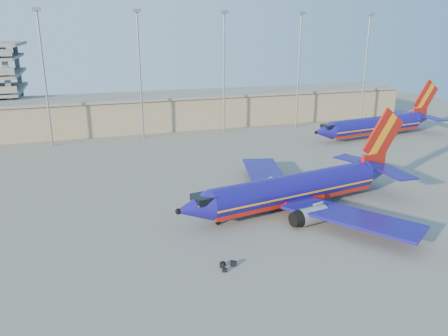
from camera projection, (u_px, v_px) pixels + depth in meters
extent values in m
plane|color=slate|center=(230.00, 207.00, 62.42)|extent=(220.00, 220.00, 0.00)
cube|color=gray|center=(192.00, 110.00, 116.66)|extent=(120.00, 15.00, 8.00)
cube|color=slate|center=(191.00, 94.00, 115.41)|extent=(122.00, 16.00, 0.60)
cylinder|color=gray|center=(45.00, 81.00, 91.94)|extent=(0.44, 0.44, 28.00)
cube|color=gray|center=(36.00, 9.00, 87.67)|extent=(1.60, 1.60, 0.70)
cylinder|color=gray|center=(140.00, 78.00, 98.18)|extent=(0.44, 0.44, 28.00)
cube|color=gray|center=(136.00, 11.00, 93.90)|extent=(1.60, 1.60, 0.70)
cylinder|color=gray|center=(224.00, 75.00, 104.41)|extent=(0.44, 0.44, 28.00)
cube|color=gray|center=(224.00, 12.00, 100.14)|extent=(1.60, 1.60, 0.70)
cylinder|color=gray|center=(299.00, 73.00, 110.64)|extent=(0.44, 0.44, 28.00)
cube|color=gray|center=(302.00, 13.00, 106.37)|extent=(1.60, 1.60, 0.70)
cylinder|color=gray|center=(365.00, 71.00, 116.87)|extent=(0.44, 0.44, 28.00)
cube|color=gray|center=(370.00, 14.00, 112.60)|extent=(1.60, 1.60, 0.70)
cylinder|color=navy|center=(294.00, 188.00, 61.25)|extent=(26.62, 8.23, 4.06)
cube|color=#AA190D|center=(294.00, 195.00, 61.56)|extent=(26.50, 7.48, 1.43)
cube|color=orange|center=(294.00, 190.00, 61.33)|extent=(26.63, 8.28, 0.24)
cone|color=navy|center=(194.00, 208.00, 54.25)|extent=(5.20, 4.74, 4.06)
cube|color=black|center=(204.00, 199.00, 54.59)|extent=(3.06, 3.24, 0.88)
cone|color=navy|center=(376.00, 169.00, 68.38)|extent=(6.28, 4.92, 4.06)
cube|color=#AA190D|center=(373.00, 161.00, 67.54)|extent=(4.64, 1.34, 2.41)
cube|color=#AA190D|center=(383.00, 136.00, 67.09)|extent=(8.00, 1.64, 8.75)
cube|color=orange|center=(382.00, 136.00, 66.99)|extent=(5.36, 1.32, 6.86)
cube|color=navy|center=(357.00, 160.00, 71.13)|extent=(5.61, 7.73, 0.24)
cube|color=navy|center=(394.00, 173.00, 64.87)|extent=(3.62, 7.17, 0.24)
cube|color=navy|center=(265.00, 174.00, 70.39)|extent=(9.63, 17.83, 0.38)
cube|color=navy|center=(351.00, 217.00, 54.18)|extent=(13.90, 17.21, 0.38)
cube|color=#AA190D|center=(297.00, 197.00, 61.94)|extent=(7.18, 5.28, 1.10)
cylinder|color=gray|center=(263.00, 189.00, 65.95)|extent=(4.27, 2.91, 2.30)
cylinder|color=gray|center=(312.00, 215.00, 56.37)|extent=(4.27, 2.91, 2.30)
cylinder|color=gray|center=(218.00, 220.00, 56.50)|extent=(0.30, 0.30, 1.21)
cylinder|color=black|center=(218.00, 222.00, 56.57)|extent=(0.74, 0.38, 0.70)
cylinder|color=black|center=(290.00, 196.00, 65.14)|extent=(1.01, 0.74, 0.92)
cylinder|color=black|center=(315.00, 209.00, 60.35)|extent=(1.01, 0.74, 0.92)
cylinder|color=navy|center=(375.00, 125.00, 102.85)|extent=(26.20, 7.50, 3.99)
cube|color=#AA190D|center=(374.00, 129.00, 103.15)|extent=(26.10, 6.75, 1.40)
cube|color=orange|center=(374.00, 126.00, 102.93)|extent=(26.21, 7.54, 0.24)
cone|color=navy|center=(323.00, 131.00, 96.27)|extent=(5.04, 4.58, 3.99)
cube|color=black|center=(329.00, 126.00, 96.57)|extent=(2.95, 3.13, 0.86)
cone|color=navy|center=(421.00, 118.00, 109.54)|extent=(6.10, 4.72, 3.99)
cube|color=#AA190D|center=(420.00, 112.00, 108.73)|extent=(4.57, 1.21, 2.37)
cube|color=#AA190D|center=(426.00, 97.00, 108.25)|extent=(7.89, 1.43, 8.61)
cube|color=orange|center=(425.00, 97.00, 108.16)|extent=(5.28, 1.17, 6.75)
cube|color=navy|center=(408.00, 113.00, 112.30)|extent=(5.39, 7.60, 0.24)
cube|color=navy|center=(433.00, 118.00, 106.05)|extent=(3.73, 7.12, 0.24)
cylinder|color=black|center=(374.00, 135.00, 103.57)|extent=(0.85, 0.85, 0.97)
cube|color=black|center=(225.00, 270.00, 45.54)|extent=(0.59, 0.55, 0.37)
cube|color=black|center=(223.00, 264.00, 46.72)|extent=(0.54, 0.41, 0.42)
cube|color=black|center=(233.00, 263.00, 46.67)|extent=(0.73, 0.65, 0.53)
cube|color=black|center=(222.00, 265.00, 46.34)|extent=(0.54, 0.46, 0.54)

